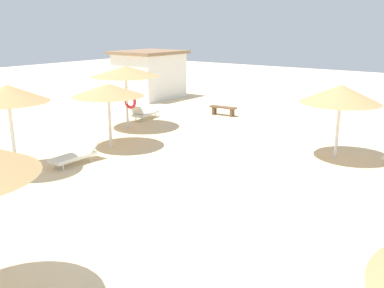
{
  "coord_description": "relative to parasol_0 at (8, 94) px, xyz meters",
  "views": [
    {
      "loc": [
        7.71,
        -7.37,
        4.78
      ],
      "look_at": [
        0.0,
        3.0,
        1.2
      ],
      "focal_mm": 40.49,
      "sensor_mm": 36.0,
      "label": 1
    }
  ],
  "objects": [
    {
      "name": "ground_plane",
      "position": [
        5.19,
        -0.12,
        -2.64
      ],
      "size": [
        80.0,
        80.0,
        0.0
      ],
      "primitive_type": "plane",
      "color": "beige"
    },
    {
      "name": "parasol_0",
      "position": [
        0.0,
        0.0,
        0.0
      ],
      "size": [
        2.59,
        2.59,
        2.93
      ],
      "color": "silver",
      "rests_on": "ground"
    },
    {
      "name": "parasol_1",
      "position": [
        8.01,
        7.98,
        -0.26
      ],
      "size": [
        2.86,
        2.86,
        2.72
      ],
      "color": "silver",
      "rests_on": "ground"
    },
    {
      "name": "parasol_2",
      "position": [
        -1.61,
        6.87,
        0.02
      ],
      "size": [
        3.19,
        3.19,
        2.93
      ],
      "color": "silver",
      "rests_on": "ground"
    },
    {
      "name": "parasol_6",
      "position": [
        0.25,
        4.03,
        -0.34
      ],
      "size": [
        2.8,
        2.8,
        2.56
      ],
      "color": "silver",
      "rests_on": "ground"
    },
    {
      "name": "lounger_0",
      "position": [
        0.84,
        1.81,
        -2.32
      ],
      "size": [
        0.68,
        1.89,
        0.74
      ],
      "color": "silver",
      "rests_on": "ground"
    },
    {
      "name": "lounger_2",
      "position": [
        -2.29,
        8.78,
        -2.32
      ],
      "size": [
        0.95,
        1.92,
        0.81
      ],
      "color": "silver",
      "rests_on": "ground"
    },
    {
      "name": "bench_0",
      "position": [
        0.46,
        12.07,
        -2.3
      ],
      "size": [
        1.53,
        0.52,
        0.49
      ],
      "color": "brown",
      "rests_on": "ground"
    },
    {
      "name": "beach_cabana",
      "position": [
        -6.65,
        14.06,
        -1.06
      ],
      "size": [
        3.66,
        4.26,
        3.11
      ],
      "color": "white",
      "rests_on": "ground"
    }
  ]
}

